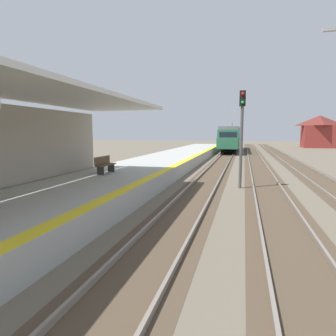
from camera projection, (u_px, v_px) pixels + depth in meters
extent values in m
cube|color=#A8A8A3|center=(114.00, 182.00, 14.92)|extent=(5.00, 80.00, 0.90)
cube|color=yellow|center=(155.00, 175.00, 14.29)|extent=(0.50, 80.00, 0.01)
cube|color=#4C3D2D|center=(207.00, 181.00, 17.69)|extent=(2.34, 120.00, 0.01)
cube|color=slate|center=(196.00, 180.00, 17.87)|extent=(0.08, 120.00, 0.15)
cube|color=slate|center=(219.00, 181.00, 17.50)|extent=(0.08, 120.00, 0.15)
cube|color=#4C3D2D|center=(265.00, 184.00, 16.83)|extent=(2.34, 120.00, 0.01)
cube|color=slate|center=(252.00, 182.00, 17.00)|extent=(0.08, 120.00, 0.15)
cube|color=slate|center=(278.00, 183.00, 16.63)|extent=(0.08, 120.00, 0.15)
cube|color=#4C3D2D|center=(329.00, 187.00, 15.96)|extent=(2.34, 120.00, 0.01)
cube|color=slate|center=(315.00, 185.00, 16.13)|extent=(0.08, 120.00, 0.15)
cube|color=#286647|center=(231.00, 138.00, 47.26)|extent=(2.90, 18.00, 2.70)
cube|color=slate|center=(231.00, 129.00, 47.07)|extent=(2.67, 18.00, 0.44)
cube|color=black|center=(228.00, 137.00, 38.56)|extent=(2.32, 0.06, 1.21)
cube|color=#286647|center=(227.00, 143.00, 37.92)|extent=(2.78, 1.60, 1.49)
cube|color=black|center=(240.00, 136.00, 46.84)|extent=(0.04, 15.84, 0.86)
cylinder|color=#333333|center=(232.00, 125.00, 50.44)|extent=(0.06, 0.06, 0.90)
cube|color=black|center=(229.00, 151.00, 41.86)|extent=(2.17, 2.20, 0.72)
cube|color=black|center=(232.00, 147.00, 53.08)|extent=(2.17, 2.20, 0.72)
cylinder|color=#4C4C4C|center=(241.00, 148.00, 15.32)|extent=(0.16, 0.16, 4.40)
cube|color=black|center=(243.00, 98.00, 14.99)|extent=(0.32, 0.24, 0.80)
sphere|color=red|center=(243.00, 94.00, 14.83)|extent=(0.16, 0.16, 0.16)
sphere|color=green|center=(242.00, 102.00, 14.89)|extent=(0.16, 0.16, 0.16)
cube|color=brown|center=(106.00, 165.00, 14.86)|extent=(0.44, 1.60, 0.06)
cube|color=brown|center=(102.00, 160.00, 14.89)|extent=(0.06, 1.60, 0.40)
cube|color=#333333|center=(100.00, 171.00, 14.32)|extent=(0.36, 0.08, 0.44)
cube|color=#333333|center=(111.00, 168.00, 15.47)|extent=(0.36, 0.08, 0.44)
cube|color=maroon|center=(319.00, 137.00, 56.99)|extent=(6.00, 4.80, 4.40)
pyramid|color=maroon|center=(320.00, 120.00, 56.60)|extent=(6.60, 5.28, 2.00)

